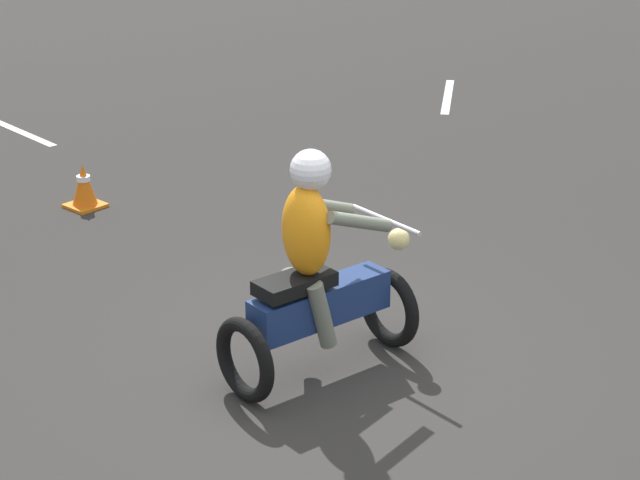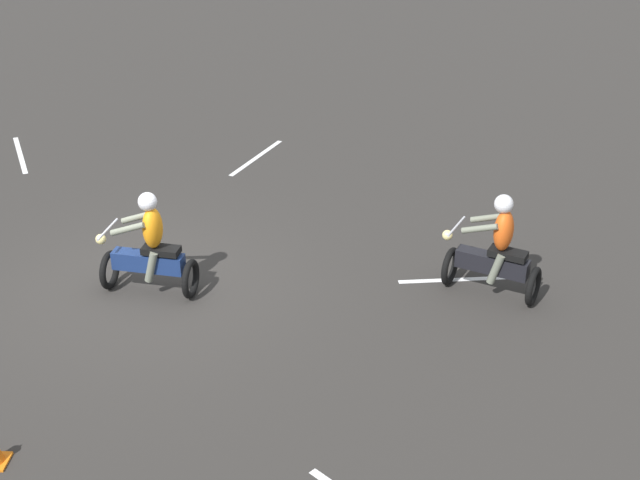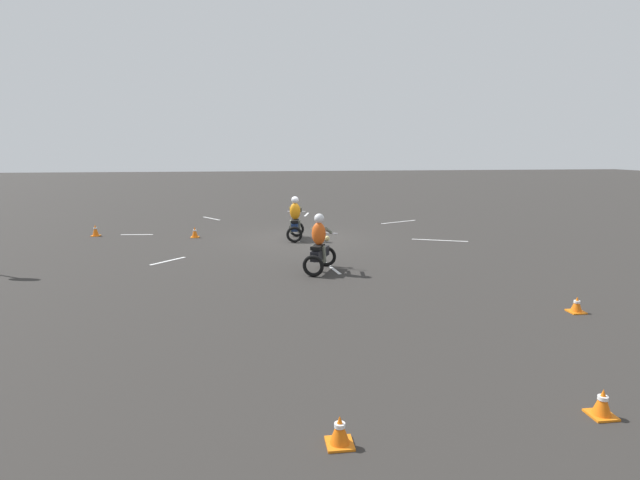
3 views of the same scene
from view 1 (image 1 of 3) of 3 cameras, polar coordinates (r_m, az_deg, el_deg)
ground_plane at (r=8.79m, az=0.95°, el=-6.28°), size 120.00×120.00×0.00m
motorcycle_rider_foreground at (r=8.54m, az=-0.18°, el=-1.76°), size 0.84×1.55×1.66m
traffic_cone_near_right at (r=12.02m, az=-10.74°, el=2.42°), size 0.32×0.32×0.43m
lane_stripe_e at (r=14.51m, az=-13.40°, el=4.78°), size 1.29×0.22×0.01m
lane_stripe_se at (r=15.66m, az=5.85°, el=6.54°), size 0.98×1.37×0.01m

